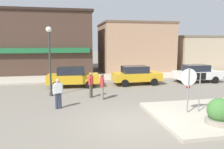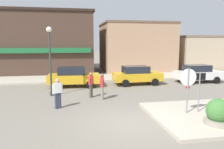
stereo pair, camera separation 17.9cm
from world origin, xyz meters
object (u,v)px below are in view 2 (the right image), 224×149
object	(u,v)px
stop_sign	(188,85)
pedestrian_kerb_side	(91,84)
planter	(218,114)
lamp_post	(50,51)
pedestrian_crossing_far	(102,86)
parked_car_second	(137,75)
pedestrian_crossing_near	(58,92)
parked_car_third	(198,73)
parked_car_nearest	(73,77)
one_way_sign	(199,88)

from	to	relation	value
stop_sign	pedestrian_kerb_side	size ratio (longest dim) A/B	1.43
planter	pedestrian_kerb_side	bearing A→B (deg)	128.03
lamp_post	pedestrian_crossing_far	bearing A→B (deg)	-26.20
planter	parked_car_second	distance (m)	9.68
planter	pedestrian_crossing_near	xyz separation A→B (m)	(-6.65, 3.94, 0.31)
pedestrian_crossing_far	stop_sign	bearing A→B (deg)	-46.53
parked_car_third	pedestrian_crossing_near	size ratio (longest dim) A/B	2.51
planter	parked_car_nearest	world-z (taller)	parked_car_nearest
stop_sign	parked_car_third	distance (m)	9.72
one_way_sign	planter	world-z (taller)	one_way_sign
planter	parked_car_second	xyz separation A→B (m)	(-0.55, 9.66, 0.25)
lamp_post	pedestrian_kerb_side	size ratio (longest dim) A/B	2.82
one_way_sign	parked_car_third	size ratio (longest dim) A/B	0.52
parked_car_third	parked_car_second	bearing A→B (deg)	179.15
parked_car_second	pedestrian_kerb_side	distance (m)	5.53
parked_car_second	pedestrian_kerb_side	size ratio (longest dim) A/B	2.51
lamp_post	one_way_sign	bearing A→B (deg)	-35.55
parked_car_nearest	pedestrian_crossing_far	size ratio (longest dim) A/B	2.54
lamp_post	parked_car_second	world-z (taller)	lamp_post
pedestrian_kerb_side	pedestrian_crossing_near	bearing A→B (deg)	-133.13
one_way_sign	parked_car_third	distance (m)	9.31
pedestrian_crossing_far	parked_car_second	bearing A→B (deg)	50.65
planter	lamp_post	size ratio (longest dim) A/B	0.27
pedestrian_crossing_near	planter	bearing A→B (deg)	-30.65
parked_car_second	parked_car_third	world-z (taller)	same
parked_car_second	pedestrian_crossing_near	xyz separation A→B (m)	(-6.10, -5.72, 0.06)
parked_car_third	pedestrian_crossing_far	distance (m)	10.00
pedestrian_crossing_near	parked_car_nearest	bearing A→B (deg)	81.38
planter	pedestrian_kerb_side	distance (m)	7.65
parked_car_nearest	pedestrian_kerb_side	distance (m)	3.79
one_way_sign	pedestrian_crossing_far	distance (m)	5.63
parked_car_third	stop_sign	bearing A→B (deg)	-124.56
pedestrian_crossing_near	parked_car_third	bearing A→B (deg)	25.86
pedestrian_crossing_near	pedestrian_crossing_far	size ratio (longest dim) A/B	1.00
parked_car_second	pedestrian_crossing_far	world-z (taller)	pedestrian_crossing_far
parked_car_nearest	pedestrian_crossing_far	xyz separation A→B (m)	(1.71, -4.29, 0.06)
planter	parked_car_third	world-z (taller)	parked_car_third
stop_sign	lamp_post	size ratio (longest dim) A/B	0.51
lamp_post	planter	bearing A→B (deg)	-43.70
stop_sign	planter	bearing A→B (deg)	-72.33
parked_car_third	pedestrian_crossing_near	distance (m)	12.93
parked_car_third	pedestrian_kerb_side	distance (m)	10.33
stop_sign	pedestrian_crossing_near	distance (m)	6.60
lamp_post	parked_car_second	size ratio (longest dim) A/B	1.12
parked_car_nearest	stop_sign	bearing A→B (deg)	-56.77
pedestrian_crossing_near	pedestrian_kerb_side	distance (m)	2.85
one_way_sign	lamp_post	xyz separation A→B (m)	(-7.37, 5.27, 1.63)
lamp_post	pedestrian_crossing_near	xyz separation A→B (m)	(0.59, -2.98, -2.09)
parked_car_second	parked_car_third	distance (m)	5.54
parked_car_second	planter	bearing A→B (deg)	-86.73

